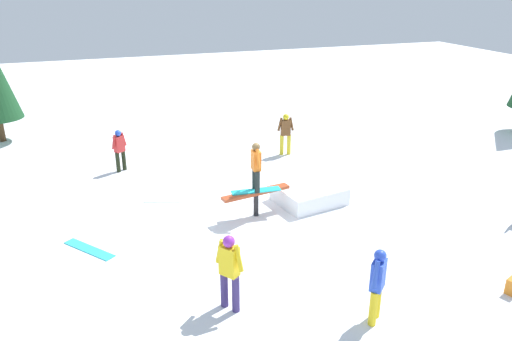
{
  "coord_description": "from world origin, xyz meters",
  "views": [
    {
      "loc": [
        4.13,
        11.6,
        6.17
      ],
      "look_at": [
        0.0,
        0.0,
        1.33
      ],
      "focal_mm": 35.0,
      "sensor_mm": 36.0,
      "label": 1
    }
  ],
  "objects_px": {
    "bystander_yellow": "(229,269)",
    "bystander_blue": "(377,282)",
    "rail_feature": "(256,195)",
    "loose_snowboard_white": "(166,201)",
    "bystander_red": "(120,148)",
    "loose_snowboard_cyan": "(89,249)",
    "bystander_brown": "(286,132)",
    "main_rider_on_rail": "(256,168)"
  },
  "relations": [
    {
      "from": "main_rider_on_rail",
      "to": "bystander_yellow",
      "type": "height_order",
      "value": "main_rider_on_rail"
    },
    {
      "from": "rail_feature",
      "to": "loose_snowboard_white",
      "type": "distance_m",
      "value": 2.85
    },
    {
      "from": "rail_feature",
      "to": "bystander_brown",
      "type": "height_order",
      "value": "bystander_brown"
    },
    {
      "from": "bystander_yellow",
      "to": "bystander_brown",
      "type": "xyz_separation_m",
      "value": [
        -4.55,
        -8.05,
        -0.05
      ]
    },
    {
      "from": "loose_snowboard_cyan",
      "to": "main_rider_on_rail",
      "type": "bearing_deg",
      "value": 57.52
    },
    {
      "from": "bystander_red",
      "to": "bystander_blue",
      "type": "relative_size",
      "value": 0.93
    },
    {
      "from": "rail_feature",
      "to": "loose_snowboard_cyan",
      "type": "distance_m",
      "value": 4.46
    },
    {
      "from": "loose_snowboard_cyan",
      "to": "rail_feature",
      "type": "bearing_deg",
      "value": 57.52
    },
    {
      "from": "rail_feature",
      "to": "bystander_blue",
      "type": "height_order",
      "value": "bystander_blue"
    },
    {
      "from": "rail_feature",
      "to": "bystander_blue",
      "type": "xyz_separation_m",
      "value": [
        -0.62,
        4.97,
        0.26
      ]
    },
    {
      "from": "main_rider_on_rail",
      "to": "bystander_blue",
      "type": "distance_m",
      "value": 5.04
    },
    {
      "from": "bystander_yellow",
      "to": "loose_snowboard_white",
      "type": "relative_size",
      "value": 1.26
    },
    {
      "from": "loose_snowboard_white",
      "to": "bystander_blue",
      "type": "bearing_deg",
      "value": 132.9
    },
    {
      "from": "main_rider_on_rail",
      "to": "bystander_brown",
      "type": "relative_size",
      "value": 0.9
    },
    {
      "from": "bystander_blue",
      "to": "loose_snowboard_white",
      "type": "height_order",
      "value": "bystander_blue"
    },
    {
      "from": "bystander_brown",
      "to": "bystander_blue",
      "type": "bearing_deg",
      "value": 90.28
    },
    {
      "from": "bystander_brown",
      "to": "bystander_blue",
      "type": "height_order",
      "value": "bystander_blue"
    },
    {
      "from": "bystander_yellow",
      "to": "loose_snowboard_cyan",
      "type": "bearing_deg",
      "value": -177.44
    },
    {
      "from": "loose_snowboard_cyan",
      "to": "bystander_blue",
      "type": "bearing_deg",
      "value": 10.2
    },
    {
      "from": "rail_feature",
      "to": "bystander_red",
      "type": "relative_size",
      "value": 1.4
    },
    {
      "from": "bystander_yellow",
      "to": "bystander_red",
      "type": "bearing_deg",
      "value": 153.64
    },
    {
      "from": "main_rider_on_rail",
      "to": "loose_snowboard_cyan",
      "type": "xyz_separation_m",
      "value": [
        4.41,
        0.39,
        -1.4
      ]
    },
    {
      "from": "bystander_yellow",
      "to": "bystander_blue",
      "type": "bearing_deg",
      "value": 27.59
    },
    {
      "from": "main_rider_on_rail",
      "to": "loose_snowboard_white",
      "type": "distance_m",
      "value": 3.12
    },
    {
      "from": "bystander_red",
      "to": "bystander_blue",
      "type": "bearing_deg",
      "value": -103.51
    },
    {
      "from": "loose_snowboard_white",
      "to": "loose_snowboard_cyan",
      "type": "bearing_deg",
      "value": 64.09
    },
    {
      "from": "main_rider_on_rail",
      "to": "bystander_brown",
      "type": "bearing_deg",
      "value": -116.8
    },
    {
      "from": "bystander_brown",
      "to": "bystander_red",
      "type": "bearing_deg",
      "value": 9.67
    },
    {
      "from": "main_rider_on_rail",
      "to": "loose_snowboard_white",
      "type": "relative_size",
      "value": 1.07
    },
    {
      "from": "rail_feature",
      "to": "loose_snowboard_cyan",
      "type": "xyz_separation_m",
      "value": [
        4.41,
        0.39,
        -0.59
      ]
    },
    {
      "from": "rail_feature",
      "to": "loose_snowboard_white",
      "type": "bearing_deg",
      "value": -48.83
    },
    {
      "from": "loose_snowboard_white",
      "to": "bystander_red",
      "type": "bearing_deg",
      "value": -51.17
    },
    {
      "from": "bystander_yellow",
      "to": "bystander_red",
      "type": "xyz_separation_m",
      "value": [
        1.29,
        -8.37,
        -0.11
      ]
    },
    {
      "from": "bystander_blue",
      "to": "loose_snowboard_cyan",
      "type": "relative_size",
      "value": 1.0
    },
    {
      "from": "bystander_red",
      "to": "bystander_brown",
      "type": "bearing_deg",
      "value": -37.96
    },
    {
      "from": "bystander_blue",
      "to": "main_rider_on_rail",
      "type": "bearing_deg",
      "value": -125.8
    },
    {
      "from": "bystander_brown",
      "to": "loose_snowboard_white",
      "type": "bearing_deg",
      "value": 41.0
    },
    {
      "from": "bystander_blue",
      "to": "loose_snowboard_cyan",
      "type": "xyz_separation_m",
      "value": [
        5.03,
        -4.58,
        -0.85
      ]
    },
    {
      "from": "bystander_yellow",
      "to": "loose_snowboard_cyan",
      "type": "height_order",
      "value": "bystander_yellow"
    },
    {
      "from": "bystander_yellow",
      "to": "bystander_red",
      "type": "distance_m",
      "value": 8.47
    },
    {
      "from": "bystander_brown",
      "to": "loose_snowboard_cyan",
      "type": "xyz_separation_m",
      "value": [
        7.1,
        4.75,
        -0.85
      ]
    },
    {
      "from": "rail_feature",
      "to": "bystander_red",
      "type": "bearing_deg",
      "value": -65.9
    }
  ]
}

